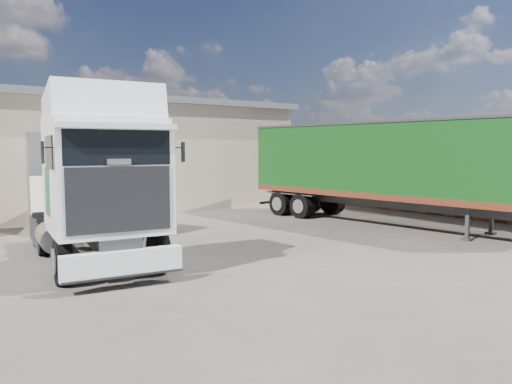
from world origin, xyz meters
TOP-DOWN VIEW (x-y plane):
  - ground at (0.00, 0.00)m, footprint 120.00×120.00m
  - brick_boundary_wall at (11.50, 6.00)m, footprint 0.35×26.00m
  - tractor_unit at (-4.06, 1.59)m, footprint 3.28×6.91m
  - box_trailer at (7.22, 2.29)m, footprint 3.78×12.13m
  - panel_van at (-2.37, 6.81)m, footprint 3.55×5.18m

SIDE VIEW (x-z plane):
  - ground at x=0.00m, z-range 0.00..0.00m
  - panel_van at x=-2.37m, z-range 0.03..2.00m
  - brick_boundary_wall at x=11.50m, z-range 0.00..2.50m
  - tractor_unit at x=-4.06m, z-range -0.35..4.09m
  - box_trailer at x=7.22m, z-range 0.43..4.40m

